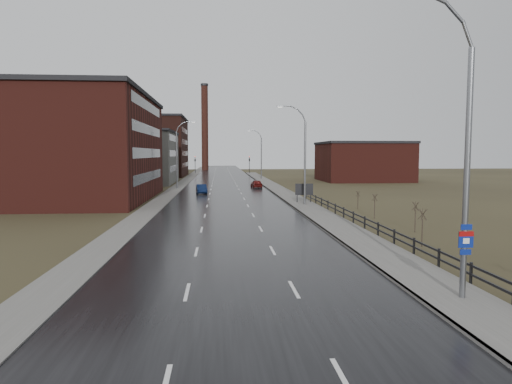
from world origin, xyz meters
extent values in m
plane|color=#2D2819|center=(0.00, 0.00, 0.00)|extent=(320.00, 320.00, 0.00)
cube|color=black|center=(0.00, 60.00, 0.03)|extent=(14.00, 300.00, 0.06)
cube|color=#595651|center=(8.60, 35.00, 0.09)|extent=(3.20, 180.00, 0.18)
cube|color=slate|center=(7.08, 35.00, 0.09)|extent=(0.16, 180.00, 0.18)
cube|color=#595651|center=(-8.20, 60.00, 0.06)|extent=(2.40, 260.00, 0.12)
cube|color=#471914|center=(-21.00, 45.00, 6.50)|extent=(22.00, 28.00, 13.00)
cube|color=black|center=(-21.00, 45.00, 13.25)|extent=(22.44, 28.56, 0.50)
cube|color=black|center=(-10.02, 45.00, 3.00)|extent=(0.06, 22.40, 1.20)
cube|color=black|center=(-10.02, 45.00, 6.00)|extent=(0.06, 22.40, 1.20)
cube|color=black|center=(-10.02, 45.00, 9.00)|extent=(0.06, 22.40, 1.20)
cube|color=black|center=(-10.02, 45.00, 12.00)|extent=(0.06, 22.40, 1.20)
cube|color=slate|center=(-18.00, 78.00, 5.00)|extent=(16.00, 20.00, 10.00)
cube|color=black|center=(-18.00, 78.00, 10.25)|extent=(16.32, 20.40, 0.50)
cube|color=black|center=(-10.02, 78.00, 3.00)|extent=(0.06, 16.00, 1.20)
cube|color=black|center=(-10.02, 78.00, 6.00)|extent=(0.06, 16.00, 1.20)
cube|color=black|center=(-10.02, 78.00, 9.00)|extent=(0.06, 16.00, 1.20)
cube|color=#331611|center=(-23.00, 108.00, 7.50)|extent=(26.00, 24.00, 15.00)
cube|color=black|center=(-23.00, 108.00, 15.25)|extent=(26.52, 24.48, 0.50)
cube|color=black|center=(-10.02, 108.00, 3.00)|extent=(0.06, 19.20, 1.20)
cube|color=black|center=(-10.02, 108.00, 6.00)|extent=(0.06, 19.20, 1.20)
cube|color=black|center=(-10.02, 108.00, 9.00)|extent=(0.06, 19.20, 1.20)
cube|color=black|center=(-10.02, 108.00, 12.00)|extent=(0.06, 19.20, 1.20)
cube|color=#471914|center=(30.30, 82.00, 4.00)|extent=(18.00, 16.00, 8.00)
cube|color=black|center=(30.30, 82.00, 8.25)|extent=(18.36, 16.32, 0.50)
cylinder|color=#331611|center=(-6.00, 150.00, 15.00)|extent=(2.40, 2.40, 30.00)
cylinder|color=black|center=(-6.00, 150.00, 30.30)|extent=(2.70, 2.70, 0.80)
cylinder|color=slate|center=(8.80, 2.00, 5.00)|extent=(0.24, 0.24, 10.00)
cylinder|color=slate|center=(8.61, 2.00, 10.46)|extent=(0.57, 0.14, 1.12)
cylinder|color=slate|center=(8.06, 2.00, 11.28)|extent=(0.91, 0.14, 0.91)
cube|color=navy|center=(8.80, 1.88, 3.05)|extent=(0.45, 0.04, 0.22)
cube|color=navy|center=(8.80, 1.88, 2.55)|extent=(0.60, 0.04, 0.65)
cube|color=maroon|center=(8.80, 1.87, 2.78)|extent=(0.60, 0.04, 0.20)
cube|color=navy|center=(8.80, 1.88, 2.05)|extent=(0.45, 0.04, 0.22)
cube|color=silver|center=(8.80, 1.86, 2.50)|extent=(0.26, 0.02, 0.22)
cylinder|color=slate|center=(8.80, 36.00, 4.75)|extent=(0.24, 0.24, 9.50)
cylinder|color=slate|center=(8.63, 36.00, 9.90)|extent=(0.51, 0.14, 0.98)
cylinder|color=slate|center=(8.16, 36.00, 10.62)|extent=(0.81, 0.14, 0.81)
cylinder|color=slate|center=(7.44, 36.00, 11.09)|extent=(0.98, 0.14, 0.51)
cylinder|color=slate|center=(6.60, 36.00, 11.26)|extent=(1.01, 0.14, 0.14)
cube|color=slate|center=(5.91, 36.00, 11.21)|extent=(0.70, 0.28, 0.18)
cube|color=silver|center=(5.91, 36.00, 11.11)|extent=(0.50, 0.20, 0.04)
cylinder|color=slate|center=(-8.00, 62.00, 4.75)|extent=(0.24, 0.24, 9.50)
cylinder|color=slate|center=(-7.83, 62.00, 9.90)|extent=(0.51, 0.14, 0.98)
cylinder|color=slate|center=(-7.36, 62.00, 10.62)|extent=(0.81, 0.14, 0.81)
cylinder|color=slate|center=(-6.64, 62.00, 11.09)|extent=(0.98, 0.14, 0.51)
cylinder|color=slate|center=(-5.80, 62.00, 11.26)|extent=(1.01, 0.14, 0.14)
cube|color=slate|center=(-5.11, 62.00, 11.21)|extent=(0.70, 0.28, 0.18)
cube|color=silver|center=(-5.11, 62.00, 11.11)|extent=(0.50, 0.20, 0.04)
cylinder|color=slate|center=(8.80, 90.00, 4.75)|extent=(0.24, 0.24, 9.50)
cylinder|color=slate|center=(8.63, 90.00, 9.90)|extent=(0.51, 0.14, 0.98)
cylinder|color=slate|center=(8.16, 90.00, 10.62)|extent=(0.81, 0.14, 0.81)
cylinder|color=slate|center=(7.44, 90.00, 11.09)|extent=(0.98, 0.14, 0.51)
cylinder|color=slate|center=(6.60, 90.00, 11.26)|extent=(1.01, 0.14, 0.14)
cube|color=slate|center=(5.91, 90.00, 11.21)|extent=(0.70, 0.28, 0.18)
cube|color=silver|center=(5.91, 90.00, 11.11)|extent=(0.50, 0.20, 0.04)
cube|color=black|center=(10.30, 4.00, 0.55)|extent=(0.10, 0.10, 1.10)
cube|color=black|center=(10.30, 7.00, 0.55)|extent=(0.10, 0.10, 1.10)
cube|color=black|center=(10.30, 10.00, 0.55)|extent=(0.10, 0.10, 1.10)
cube|color=black|center=(10.30, 13.00, 0.55)|extent=(0.10, 0.10, 1.10)
cube|color=black|center=(10.30, 16.00, 0.55)|extent=(0.10, 0.10, 1.10)
cube|color=black|center=(10.30, 19.00, 0.55)|extent=(0.10, 0.10, 1.10)
cube|color=black|center=(10.30, 22.00, 0.55)|extent=(0.10, 0.10, 1.10)
cube|color=black|center=(10.30, 25.00, 0.55)|extent=(0.10, 0.10, 1.10)
cube|color=black|center=(10.30, 28.00, 0.55)|extent=(0.10, 0.10, 1.10)
cube|color=black|center=(10.30, 31.00, 0.55)|extent=(0.10, 0.10, 1.10)
cube|color=black|center=(10.30, 34.00, 0.55)|extent=(0.10, 0.10, 1.10)
cube|color=black|center=(10.30, 37.00, 0.55)|extent=(0.10, 0.10, 1.10)
cube|color=black|center=(10.30, 40.00, 0.55)|extent=(0.10, 0.10, 1.10)
cube|color=black|center=(10.30, 43.00, 0.55)|extent=(0.10, 0.10, 1.10)
cube|color=black|center=(10.30, 18.50, 0.95)|extent=(0.08, 53.00, 0.10)
cube|color=black|center=(10.30, 18.50, 0.55)|extent=(0.08, 53.00, 0.10)
cylinder|color=#382D23|center=(11.99, 12.65, 0.90)|extent=(0.08, 0.08, 1.81)
cylinder|color=#382D23|center=(12.04, 12.65, 2.08)|extent=(0.04, 0.61, 0.71)
cylinder|color=#382D23|center=(12.01, 12.70, 2.08)|extent=(0.58, 0.23, 0.72)
cylinder|color=#382D23|center=(11.95, 12.68, 2.08)|extent=(0.35, 0.52, 0.73)
cylinder|color=#382D23|center=(11.95, 12.62, 2.08)|extent=(0.35, 0.52, 0.73)
cylinder|color=#382D23|center=(12.01, 12.60, 2.08)|extent=(0.58, 0.23, 0.72)
cylinder|color=#382D23|center=(13.84, 17.89, 0.86)|extent=(0.08, 0.08, 1.72)
cylinder|color=#382D23|center=(13.89, 17.89, 1.97)|extent=(0.04, 0.58, 0.68)
cylinder|color=#382D23|center=(13.86, 17.94, 1.97)|extent=(0.55, 0.22, 0.69)
cylinder|color=#382D23|center=(13.80, 17.92, 1.97)|extent=(0.33, 0.49, 0.70)
cylinder|color=#382D23|center=(13.80, 17.86, 1.97)|extent=(0.33, 0.49, 0.70)
cylinder|color=#382D23|center=(13.86, 17.84, 1.97)|extent=(0.55, 0.22, 0.69)
cylinder|color=#382D23|center=(13.19, 25.07, 0.85)|extent=(0.08, 0.08, 1.70)
cylinder|color=#382D23|center=(13.24, 25.07, 1.96)|extent=(0.04, 0.58, 0.68)
cylinder|color=#382D23|center=(13.20, 25.12, 1.96)|extent=(0.55, 0.22, 0.68)
cylinder|color=#382D23|center=(13.15, 25.10, 1.96)|extent=(0.33, 0.49, 0.69)
cylinder|color=#382D23|center=(13.15, 25.04, 1.96)|extent=(0.33, 0.49, 0.69)
cylinder|color=#382D23|center=(13.20, 25.03, 1.96)|extent=(0.55, 0.22, 0.68)
cylinder|color=#382D23|center=(13.82, 32.14, 0.73)|extent=(0.08, 0.08, 1.46)
cylinder|color=#382D23|center=(13.87, 32.14, 1.67)|extent=(0.04, 0.50, 0.58)
cylinder|color=#382D23|center=(13.84, 32.19, 1.67)|extent=(0.47, 0.19, 0.59)
cylinder|color=#382D23|center=(13.78, 32.17, 1.67)|extent=(0.29, 0.42, 0.60)
cylinder|color=#382D23|center=(13.78, 32.11, 1.67)|extent=(0.29, 0.42, 0.60)
cylinder|color=#382D23|center=(13.84, 32.09, 1.67)|extent=(0.47, 0.19, 0.59)
cube|color=black|center=(8.29, 38.06, 0.90)|extent=(0.10, 0.10, 1.80)
cube|color=black|center=(9.91, 38.06, 0.90)|extent=(0.10, 0.10, 1.80)
cube|color=silver|center=(9.10, 38.01, 1.73)|extent=(2.03, 0.08, 1.26)
cube|color=black|center=(9.10, 37.96, 1.73)|extent=(2.13, 0.04, 1.36)
cylinder|color=black|center=(-8.00, 120.00, 2.60)|extent=(0.16, 0.16, 5.20)
imported|color=black|center=(-8.00, 120.00, 4.75)|extent=(0.58, 2.73, 1.10)
sphere|color=#FF190C|center=(-8.00, 119.85, 5.05)|extent=(0.18, 0.18, 0.18)
cylinder|color=black|center=(8.00, 120.00, 2.60)|extent=(0.16, 0.16, 5.20)
imported|color=black|center=(8.00, 120.00, 4.75)|extent=(0.58, 2.73, 1.10)
sphere|color=#FF190C|center=(8.00, 119.85, 5.05)|extent=(0.18, 0.18, 0.18)
imported|color=#0B1738|center=(-3.54, 52.26, 0.68)|extent=(1.88, 4.25, 1.36)
imported|color=#56100E|center=(5.46, 62.88, 0.69)|extent=(1.96, 4.18, 1.38)
camera|label=1|loc=(-0.89, -15.16, 5.93)|focal=32.00mm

